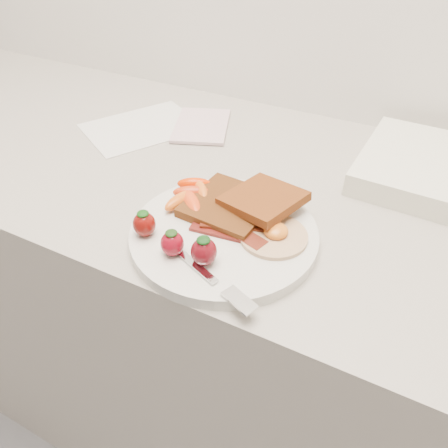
% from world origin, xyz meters
% --- Properties ---
extents(counter, '(2.00, 0.60, 0.90)m').
position_xyz_m(counter, '(0.00, 1.70, 0.45)').
color(counter, gray).
rests_on(counter, ground).
extents(plate, '(0.27, 0.27, 0.02)m').
position_xyz_m(plate, '(0.02, 1.53, 0.91)').
color(plate, silver).
rests_on(plate, counter).
extents(toast_lower, '(0.13, 0.13, 0.01)m').
position_xyz_m(toast_lower, '(0.01, 1.58, 0.93)').
color(toast_lower, black).
rests_on(toast_lower, plate).
extents(toast_upper, '(0.13, 0.13, 0.02)m').
position_xyz_m(toast_upper, '(0.05, 1.60, 0.94)').
color(toast_upper, '#4B2910').
rests_on(toast_upper, toast_lower).
extents(fried_egg, '(0.11, 0.11, 0.02)m').
position_xyz_m(fried_egg, '(0.09, 1.55, 0.92)').
color(fried_egg, beige).
rests_on(fried_egg, plate).
extents(bacon_strips, '(0.12, 0.06, 0.01)m').
position_xyz_m(bacon_strips, '(0.03, 1.53, 0.92)').
color(bacon_strips, '#490F13').
rests_on(bacon_strips, plate).
extents(baby_carrots, '(0.08, 0.10, 0.02)m').
position_xyz_m(baby_carrots, '(-0.06, 1.57, 0.93)').
color(baby_carrots, red).
rests_on(baby_carrots, plate).
extents(strawberries, '(0.14, 0.05, 0.04)m').
position_xyz_m(strawberries, '(-0.02, 1.46, 0.94)').
color(strawberries, '#620B07').
rests_on(strawberries, plate).
extents(fork, '(0.17, 0.08, 0.00)m').
position_xyz_m(fork, '(0.05, 1.44, 0.92)').
color(fork, silver).
rests_on(fork, plate).
extents(paper_sheet, '(0.26, 0.28, 0.00)m').
position_xyz_m(paper_sheet, '(-0.30, 1.77, 0.90)').
color(paper_sheet, silver).
rests_on(paper_sheet, counter).
extents(notepad, '(0.16, 0.18, 0.01)m').
position_xyz_m(notepad, '(-0.19, 1.83, 0.91)').
color(notepad, beige).
rests_on(notepad, paper_sheet).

